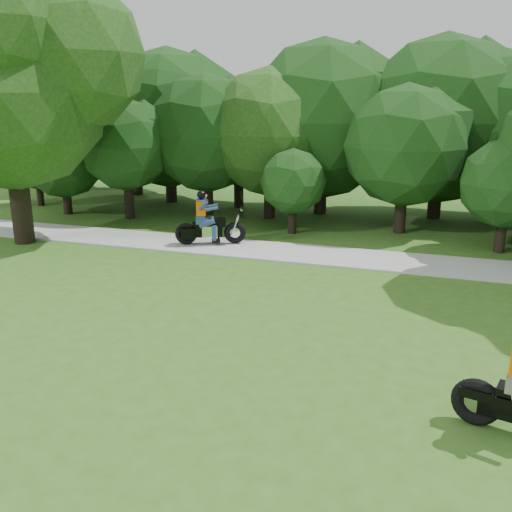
# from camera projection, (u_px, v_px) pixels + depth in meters

# --- Properties ---
(ground) EXTENTS (100.00, 100.00, 0.00)m
(ground) POSITION_uv_depth(u_px,v_px,m) (250.00, 368.00, 10.70)
(ground) COLOR #355F1B
(ground) RESTS_ON ground
(walkway) EXTENTS (60.00, 2.20, 0.06)m
(walkway) POSITION_uv_depth(u_px,v_px,m) (332.00, 256.00, 18.00)
(walkway) COLOR #ACACA6
(walkway) RESTS_ON ground
(tree_line) EXTENTS (39.69, 12.01, 7.63)m
(tree_line) POSITION_uv_depth(u_px,v_px,m) (411.00, 129.00, 22.41)
(tree_line) COLOR black
(tree_line) RESTS_ON ground
(big_tree_west) EXTENTS (8.64, 6.56, 9.96)m
(big_tree_west) POSITION_uv_depth(u_px,v_px,m) (12.00, 69.00, 18.57)
(big_tree_west) COLOR black
(big_tree_west) RESTS_ON ground
(touring_motorcycle) EXTENTS (2.28, 1.41, 1.83)m
(touring_motorcycle) POSITION_uv_depth(u_px,v_px,m) (206.00, 225.00, 19.18)
(touring_motorcycle) COLOR black
(touring_motorcycle) RESTS_ON walkway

